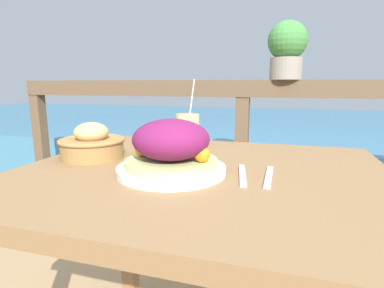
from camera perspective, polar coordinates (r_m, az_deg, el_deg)
The scene contains 9 objects.
patio_table at distance 0.86m, azimuth 1.78°, elevation -12.08°, with size 0.99×0.84×0.78m.
railing_fence at distance 1.66m, azimuth 9.52°, elevation 3.15°, with size 2.80×0.08×1.03m.
sea_backdrop at distance 4.20m, azimuth 13.62°, elevation 0.87°, with size 12.00×4.00×0.54m.
salad_plate at distance 0.77m, azimuth -3.96°, elevation -1.19°, with size 0.28×0.28×0.14m.
drink_glass at distance 1.08m, azimuth -0.88°, elevation 2.50°, with size 0.09×0.09×0.24m.
bread_basket at distance 0.99m, azimuth -18.49°, elevation 0.02°, with size 0.20×0.20×0.11m.
potted_plant at distance 1.64m, azimuth 17.65°, elevation 16.95°, with size 0.19×0.19×0.29m.
fork at distance 0.77m, azimuth 9.60°, elevation -5.80°, with size 0.04×0.18×0.00m.
knife at distance 0.77m, azimuth 14.42°, elevation -6.00°, with size 0.02×0.18×0.00m.
Camera 1 is at (0.20, -0.76, 1.01)m, focal length 28.00 mm.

